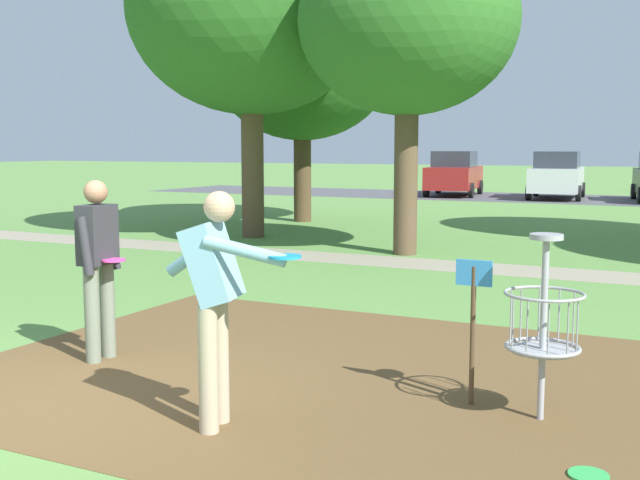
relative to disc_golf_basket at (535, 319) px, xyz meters
The scene contains 13 objects.
ground_plane 3.94m from the disc_golf_basket, 157.08° to the right, with size 160.00×160.00×0.00m, color #5B8942.
dirt_tee_pad 1.94m from the disc_golf_basket, 169.63° to the left, with size 6.61×5.01×0.01m, color brown.
disc_golf_basket is the anchor object (origin of this frame).
player_throwing 2.35m from the disc_golf_basket, 149.05° to the right, with size 1.17×0.44×1.71m.
player_waiting_left 4.00m from the disc_golf_basket, behind, with size 0.41×0.47×1.71m.
frisbee_mid_grass 1.28m from the disc_golf_basket, 60.56° to the right, with size 0.25×0.25×0.02m, color green.
tree_near_left 12.71m from the disc_golf_basket, 131.01° to the left, with size 5.38×5.38×7.28m.
tree_near_right 15.76m from the disc_golf_basket, 123.79° to the left, with size 4.81×4.81×6.28m.
tree_mid_center 9.48m from the disc_golf_basket, 115.99° to the left, with size 4.03×4.03×6.01m.
parking_lot_strip 25.65m from the disc_golf_basket, 97.99° to the left, with size 36.00×6.00×0.01m, color #4C4C51.
parked_car_leftmost 26.70m from the disc_golf_basket, 107.48° to the left, with size 2.34×4.38×1.84m.
parked_car_center_left 25.57m from the disc_golf_basket, 98.69° to the left, with size 2.21×4.32×1.84m.
gravel_path 7.80m from the disc_golf_basket, 117.31° to the left, with size 40.00×1.23×0.00m, color gray.
Camera 1 is at (4.57, -4.17, 2.01)m, focal length 43.10 mm.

